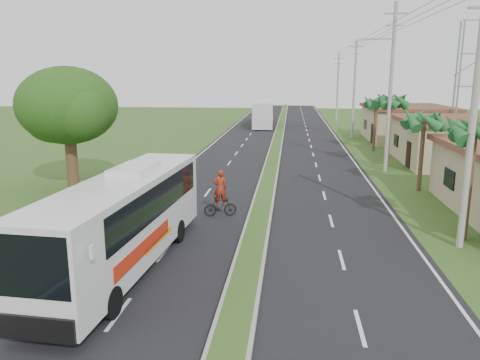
# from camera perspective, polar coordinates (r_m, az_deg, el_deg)

# --- Properties ---
(ground) EXTENTS (180.00, 180.00, 0.00)m
(ground) POSITION_cam_1_polar(r_m,az_deg,el_deg) (18.57, 1.34, -9.30)
(ground) COLOR #3B551F
(ground) RESTS_ON ground
(road_asphalt) EXTENTS (14.00, 160.00, 0.02)m
(road_asphalt) POSITION_cam_1_polar(r_m,az_deg,el_deg) (37.84, 3.94, 1.96)
(road_asphalt) COLOR black
(road_asphalt) RESTS_ON ground
(median_strip) EXTENTS (1.20, 160.00, 0.18)m
(median_strip) POSITION_cam_1_polar(r_m,az_deg,el_deg) (37.83, 3.94, 2.10)
(median_strip) COLOR gray
(median_strip) RESTS_ON ground
(lane_edge_left) EXTENTS (0.12, 160.00, 0.01)m
(lane_edge_left) POSITION_cam_1_polar(r_m,az_deg,el_deg) (38.69, -6.03, 2.14)
(lane_edge_left) COLOR silver
(lane_edge_left) RESTS_ON ground
(lane_edge_right) EXTENTS (0.12, 160.00, 0.01)m
(lane_edge_right) POSITION_cam_1_polar(r_m,az_deg,el_deg) (38.18, 14.04, 1.69)
(lane_edge_right) COLOR silver
(lane_edge_right) RESTS_ON ground
(shop_mid) EXTENTS (7.60, 10.60, 3.67)m
(shop_mid) POSITION_cam_1_polar(r_m,az_deg,el_deg) (41.45, 23.89, 4.43)
(shop_mid) COLOR tan
(shop_mid) RESTS_ON ground
(shop_far) EXTENTS (8.60, 11.60, 3.82)m
(shop_far) POSITION_cam_1_polar(r_m,az_deg,el_deg) (54.87, 19.57, 6.56)
(shop_far) COLOR tan
(shop_far) RESTS_ON ground
(palm_verge_a) EXTENTS (2.40, 2.40, 5.45)m
(palm_verge_a) POSITION_cam_1_polar(r_m,az_deg,el_deg) (21.66, 26.74, 5.46)
(palm_verge_a) COLOR #473321
(palm_verge_a) RESTS_ON ground
(palm_verge_b) EXTENTS (2.40, 2.40, 5.05)m
(palm_verge_b) POSITION_cam_1_polar(r_m,az_deg,el_deg) (30.36, 21.56, 6.82)
(palm_verge_b) COLOR #473321
(palm_verge_b) RESTS_ON ground
(palm_verge_c) EXTENTS (2.40, 2.40, 5.85)m
(palm_verge_c) POSITION_cam_1_polar(r_m,az_deg,el_deg) (36.97, 17.94, 9.13)
(palm_verge_c) COLOR #473321
(palm_verge_c) RESTS_ON ground
(palm_verge_d) EXTENTS (2.40, 2.40, 5.25)m
(palm_verge_d) POSITION_cam_1_polar(r_m,az_deg,el_deg) (45.92, 16.28, 9.05)
(palm_verge_d) COLOR #473321
(palm_verge_d) RESTS_ON ground
(shade_tree) EXTENTS (6.30, 6.00, 7.54)m
(shade_tree) POSITION_cam_1_polar(r_m,az_deg,el_deg) (30.45, -20.44, 8.19)
(shade_tree) COLOR #473321
(shade_tree) RESTS_ON ground
(utility_pole_a) EXTENTS (1.60, 0.28, 11.00)m
(utility_pole_a) POSITION_cam_1_polar(r_m,az_deg,el_deg) (20.48, 26.63, 7.77)
(utility_pole_a) COLOR gray
(utility_pole_a) RESTS_ON ground
(utility_pole_b) EXTENTS (3.20, 0.28, 12.00)m
(utility_pole_b) POSITION_cam_1_polar(r_m,az_deg,el_deg) (35.89, 17.85, 10.87)
(utility_pole_b) COLOR gray
(utility_pole_b) RESTS_ON ground
(utility_pole_c) EXTENTS (1.60, 0.28, 11.00)m
(utility_pole_c) POSITION_cam_1_polar(r_m,az_deg,el_deg) (55.65, 13.77, 10.86)
(utility_pole_c) COLOR gray
(utility_pole_c) RESTS_ON ground
(utility_pole_d) EXTENTS (1.60, 0.28, 10.50)m
(utility_pole_d) POSITION_cam_1_polar(r_m,az_deg,el_deg) (75.53, 11.82, 11.09)
(utility_pole_d) COLOR gray
(utility_pole_d) RESTS_ON ground
(coach_bus_main) EXTENTS (3.03, 11.33, 3.62)m
(coach_bus_main) POSITION_cam_1_polar(r_m,az_deg,el_deg) (17.41, -13.86, -4.23)
(coach_bus_main) COLOR silver
(coach_bus_main) RESTS_ON ground
(coach_bus_far) EXTENTS (3.07, 12.29, 3.56)m
(coach_bus_far) POSITION_cam_1_polar(r_m,az_deg,el_deg) (66.98, 2.88, 8.27)
(coach_bus_far) COLOR silver
(coach_bus_far) RESTS_ON ground
(motorcyclist) EXTENTS (1.70, 0.85, 2.39)m
(motorcyclist) POSITION_cam_1_polar(r_m,az_deg,el_deg) (23.45, -2.43, -2.32)
(motorcyclist) COLOR black
(motorcyclist) RESTS_ON ground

